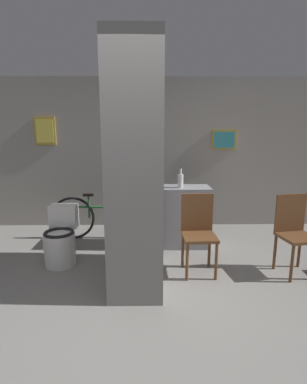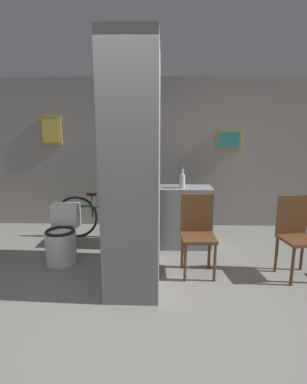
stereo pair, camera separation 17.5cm
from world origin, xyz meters
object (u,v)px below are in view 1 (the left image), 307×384
object	(u,v)px
chair_by_doorway	(294,230)
bicycle	(106,217)
chair_near_pillar	(198,230)
toilet	(61,240)
bottle_tall	(180,180)

from	to	relation	value
chair_by_doorway	bicycle	bearing A→B (deg)	144.65
chair_near_pillar	chair_by_doorway	bearing A→B (deg)	-4.24
toilet	chair_near_pillar	xyz separation A→B (m)	(1.75, -0.25, 0.22)
toilet	bicycle	world-z (taller)	bicycle
toilet	chair_by_doorway	xyz separation A→B (m)	(2.91, -0.29, 0.22)
chair_near_pillar	bicycle	xyz separation A→B (m)	(-1.29, 1.14, -0.17)
chair_by_doorway	bicycle	xyz separation A→B (m)	(-2.45, 1.18, -0.17)
chair_by_doorway	bicycle	size ratio (longest dim) A/B	0.55
toilet	bottle_tall	world-z (taller)	bottle_tall
toilet	chair_by_doorway	size ratio (longest dim) A/B	0.77
bottle_tall	toilet	bearing A→B (deg)	-161.60
toilet	bicycle	size ratio (longest dim) A/B	0.43
toilet	bottle_tall	bearing A→B (deg)	18.40
chair_by_doorway	chair_near_pillar	bearing A→B (deg)	168.45
toilet	bicycle	bearing A→B (deg)	62.71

